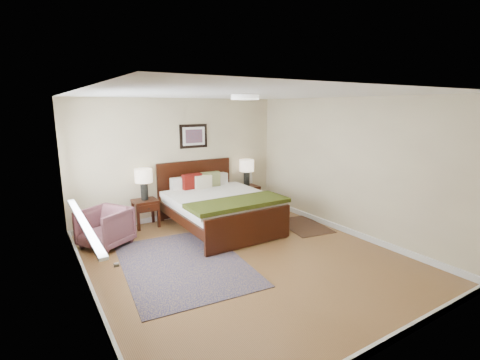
% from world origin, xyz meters
% --- Properties ---
extents(floor, '(5.00, 5.00, 0.00)m').
position_xyz_m(floor, '(0.00, 0.00, 0.00)').
color(floor, brown).
rests_on(floor, ground).
extents(back_wall, '(4.50, 0.04, 2.50)m').
position_xyz_m(back_wall, '(0.00, 2.50, 1.25)').
color(back_wall, beige).
rests_on(back_wall, ground).
extents(front_wall, '(4.50, 0.04, 2.50)m').
position_xyz_m(front_wall, '(0.00, -2.50, 1.25)').
color(front_wall, beige).
rests_on(front_wall, ground).
extents(left_wall, '(0.04, 5.00, 2.50)m').
position_xyz_m(left_wall, '(-2.25, 0.00, 1.25)').
color(left_wall, beige).
rests_on(left_wall, ground).
extents(right_wall, '(0.04, 5.00, 2.50)m').
position_xyz_m(right_wall, '(2.25, 0.00, 1.25)').
color(right_wall, beige).
rests_on(right_wall, ground).
extents(ceiling, '(4.50, 5.00, 0.02)m').
position_xyz_m(ceiling, '(0.00, 0.00, 2.50)').
color(ceiling, white).
rests_on(ceiling, back_wall).
extents(window, '(0.11, 2.72, 1.32)m').
position_xyz_m(window, '(-2.20, 0.70, 1.38)').
color(window, silver).
rests_on(window, left_wall).
extents(door, '(0.06, 1.00, 2.18)m').
position_xyz_m(door, '(-2.23, -1.75, 1.07)').
color(door, silver).
rests_on(door, ground).
extents(ceil_fixture, '(0.44, 0.44, 0.08)m').
position_xyz_m(ceil_fixture, '(0.00, 0.00, 2.47)').
color(ceil_fixture, white).
rests_on(ceil_fixture, ceiling).
extents(bed, '(1.81, 2.19, 1.18)m').
position_xyz_m(bed, '(0.31, 1.42, 0.54)').
color(bed, black).
rests_on(bed, ground).
extents(wall_art, '(0.62, 0.05, 0.50)m').
position_xyz_m(wall_art, '(0.31, 2.47, 1.72)').
color(wall_art, black).
rests_on(wall_art, back_wall).
extents(nightstand_left, '(0.46, 0.41, 0.54)m').
position_xyz_m(nightstand_left, '(-0.86, 2.25, 0.43)').
color(nightstand_left, black).
rests_on(nightstand_left, ground).
extents(nightstand_right, '(0.53, 0.40, 0.53)m').
position_xyz_m(nightstand_right, '(1.52, 2.26, 0.33)').
color(nightstand_right, black).
rests_on(nightstand_right, ground).
extents(lamp_left, '(0.33, 0.33, 0.61)m').
position_xyz_m(lamp_left, '(-0.86, 2.27, 0.97)').
color(lamp_left, black).
rests_on(lamp_left, nightstand_left).
extents(lamp_right, '(0.33, 0.33, 0.61)m').
position_xyz_m(lamp_right, '(1.52, 2.27, 0.95)').
color(lamp_right, black).
rests_on(lamp_right, nightstand_right).
extents(armchair, '(0.99, 0.98, 0.66)m').
position_xyz_m(armchair, '(-1.74, 1.66, 0.33)').
color(armchair, brown).
rests_on(armchair, ground).
extents(rug_persian, '(1.95, 2.59, 0.01)m').
position_xyz_m(rug_persian, '(-0.90, 0.32, 0.01)').
color(rug_persian, '#0D1344').
rests_on(rug_persian, ground).
extents(rug_navy, '(0.93, 1.24, 0.01)m').
position_xyz_m(rug_navy, '(1.80, 0.62, 0.01)').
color(rug_navy, black).
rests_on(rug_navy, ground).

